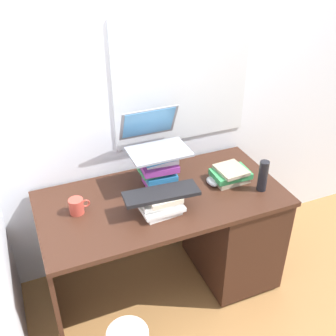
% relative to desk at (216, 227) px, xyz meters
% --- Properties ---
extents(ground_plane, '(6.00, 6.00, 0.00)m').
position_rel_desk_xyz_m(ground_plane, '(-0.37, 0.03, -0.40)').
color(ground_plane, olive).
extents(wall_back, '(6.00, 0.06, 2.60)m').
position_rel_desk_xyz_m(wall_back, '(-0.37, 0.43, 0.90)').
color(wall_back, silver).
rests_on(wall_back, ground).
extents(desk, '(1.45, 0.72, 0.74)m').
position_rel_desk_xyz_m(desk, '(0.00, 0.00, 0.00)').
color(desk, '#381E14').
rests_on(desk, ground).
extents(book_stack_tall, '(0.24, 0.21, 0.23)m').
position_rel_desk_xyz_m(book_stack_tall, '(-0.34, 0.16, 0.45)').
color(book_stack_tall, '#8C338C').
rests_on(book_stack_tall, desk).
extents(book_stack_keyboard_riser, '(0.24, 0.20, 0.11)m').
position_rel_desk_xyz_m(book_stack_keyboard_riser, '(-0.43, -0.10, 0.38)').
color(book_stack_keyboard_riser, white).
rests_on(book_stack_keyboard_riser, desk).
extents(book_stack_side, '(0.23, 0.19, 0.09)m').
position_rel_desk_xyz_m(book_stack_side, '(0.09, 0.03, 0.38)').
color(book_stack_side, gray).
rests_on(book_stack_side, desk).
extents(laptop, '(0.35, 0.34, 0.23)m').
position_rel_desk_xyz_m(laptop, '(-0.34, 0.23, 0.62)').
color(laptop, gray).
rests_on(laptop, book_stack_tall).
extents(keyboard, '(0.43, 0.17, 0.02)m').
position_rel_desk_xyz_m(keyboard, '(-0.42, -0.09, 0.45)').
color(keyboard, black).
rests_on(keyboard, book_stack_keyboard_riser).
extents(computer_mouse, '(0.06, 0.10, 0.04)m').
position_rel_desk_xyz_m(computer_mouse, '(-0.04, 0.03, 0.35)').
color(computer_mouse, '#A5A8AD').
rests_on(computer_mouse, desk).
extents(mug, '(0.12, 0.08, 0.09)m').
position_rel_desk_xyz_m(mug, '(-0.86, 0.07, 0.38)').
color(mug, '#B23F33').
rests_on(mug, desk).
extents(water_bottle, '(0.06, 0.06, 0.20)m').
position_rel_desk_xyz_m(water_bottle, '(0.21, -0.13, 0.43)').
color(water_bottle, black).
rests_on(water_bottle, desk).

